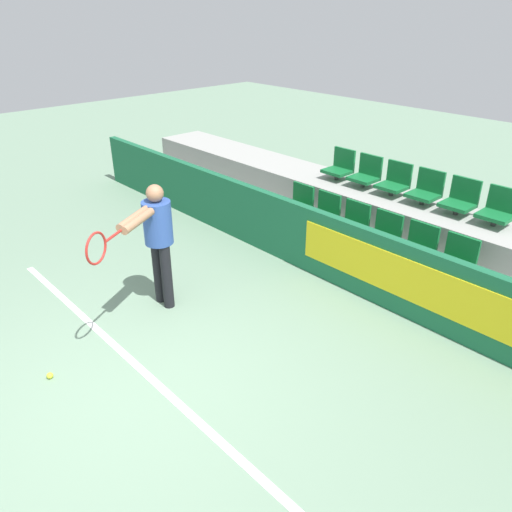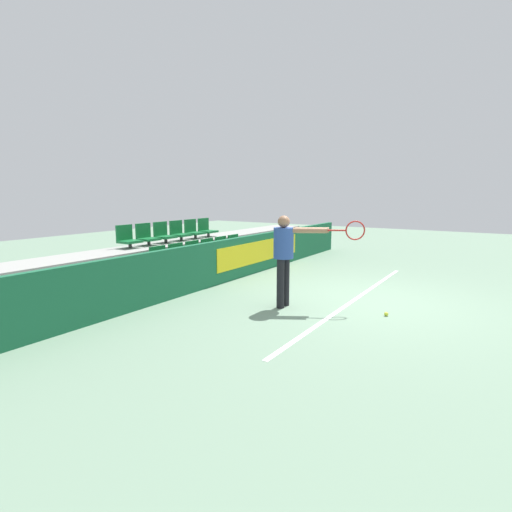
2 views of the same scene
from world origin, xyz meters
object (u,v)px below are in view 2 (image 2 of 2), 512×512
at_px(stadium_chair_9, 179,232).
at_px(stadium_chair_1, 179,257).
at_px(stadium_chair_2, 196,254).
at_px(stadium_chair_3, 211,251).
at_px(stadium_chair_10, 193,230).
at_px(stadium_chair_5, 236,246).
at_px(stadium_chair_7, 147,236).
at_px(stadium_chair_8, 164,234).
at_px(stadium_chair_0, 161,260).
at_px(stadium_chair_11, 206,229).
at_px(stadium_chair_4, 224,248).
at_px(stadium_chair_6, 128,238).
at_px(tennis_player, 288,251).
at_px(tennis_ball, 386,314).

bearing_deg(stadium_chair_9, stadium_chair_1, -137.04).
distance_m(stadium_chair_2, stadium_chair_3, 0.52).
distance_m(stadium_chair_1, stadium_chair_10, 1.88).
bearing_deg(stadium_chair_5, stadium_chair_7, 155.03).
xyz_separation_m(stadium_chair_1, stadium_chair_5, (2.08, 0.00, 0.00)).
height_order(stadium_chair_1, stadium_chair_3, same).
bearing_deg(stadium_chair_9, stadium_chair_5, -42.96).
relative_size(stadium_chair_8, stadium_chair_10, 1.00).
height_order(stadium_chair_0, stadium_chair_9, stadium_chair_9).
relative_size(stadium_chair_0, stadium_chair_3, 1.00).
distance_m(stadium_chair_10, stadium_chair_11, 0.52).
bearing_deg(stadium_chair_4, stadium_chair_6, 155.03).
xyz_separation_m(stadium_chair_10, tennis_player, (-1.84, -3.68, -0.01)).
distance_m(stadium_chair_4, stadium_chair_6, 2.33).
relative_size(stadium_chair_4, stadium_chair_6, 1.00).
xyz_separation_m(stadium_chair_9, stadium_chair_11, (1.04, 0.00, 0.00)).
distance_m(stadium_chair_6, stadium_chair_8, 1.04).
relative_size(stadium_chair_1, stadium_chair_10, 1.00).
relative_size(stadium_chair_4, stadium_chair_11, 1.00).
bearing_deg(stadium_chair_5, tennis_player, -130.98).
bearing_deg(tennis_player, stadium_chair_10, 34.06).
relative_size(stadium_chair_2, stadium_chair_5, 1.00).
bearing_deg(stadium_chair_4, stadium_chair_2, 180.00).
height_order(stadium_chair_6, stadium_chair_9, same).
bearing_deg(tennis_ball, stadium_chair_1, 91.26).
bearing_deg(stadium_chair_5, stadium_chair_2, 180.00).
xyz_separation_m(stadium_chair_7, stadium_chair_8, (0.52, 0.00, 0.00)).
distance_m(stadium_chair_9, stadium_chair_11, 1.04).
xyz_separation_m(stadium_chair_8, stadium_chair_10, (1.04, 0.00, 0.00)).
bearing_deg(stadium_chair_5, stadium_chair_3, 180.00).
bearing_deg(stadium_chair_8, stadium_chair_11, 0.00).
bearing_deg(stadium_chair_9, stadium_chair_7, 180.00).
bearing_deg(stadium_chair_4, tennis_player, -124.09).
distance_m(stadium_chair_3, stadium_chair_6, 1.88).
bearing_deg(stadium_chair_11, stadium_chair_4, -118.23).
bearing_deg(stadium_chair_6, stadium_chair_4, -24.97).
xyz_separation_m(stadium_chair_6, stadium_chair_11, (2.60, 0.00, 0.00)).
distance_m(stadium_chair_3, tennis_player, 3.04).
distance_m(stadium_chair_5, stadium_chair_11, 1.04).
height_order(stadium_chair_3, tennis_player, tennis_player).
distance_m(stadium_chair_2, stadium_chair_7, 1.17).
relative_size(stadium_chair_11, tennis_ball, 7.36).
bearing_deg(stadium_chair_2, stadium_chair_3, 0.00).
xyz_separation_m(tennis_player, tennis_ball, (0.37, -1.58, -0.93)).
height_order(stadium_chair_0, stadium_chair_10, stadium_chair_10).
height_order(stadium_chair_8, stadium_chair_9, same).
height_order(stadium_chair_0, stadium_chair_2, same).
distance_m(stadium_chair_1, stadium_chair_2, 0.52).
xyz_separation_m(stadium_chair_1, stadium_chair_6, (-0.52, 0.97, 0.38)).
bearing_deg(stadium_chair_0, stadium_chair_2, 0.00).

